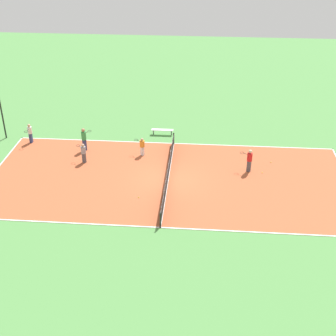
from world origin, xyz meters
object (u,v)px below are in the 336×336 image
Objects in this scene: player_center_orange at (142,146)px; player_far_white at (30,132)px; player_coach_red at (249,159)px; player_baseline_gray at (83,152)px; tennis_ball_midcourt at (262,173)px; tennis_ball_near_net at (139,197)px; tennis_net at (168,173)px; player_far_green at (84,138)px; bench at (162,130)px; fence_post_back_right at (3,118)px; tennis_ball_left_sideline at (271,162)px.

player_far_white is (1.41, 9.06, 0.10)m from player_center_orange.
player_coach_red is (-3.24, -16.86, 0.09)m from player_far_white.
player_baseline_gray is 22.06× the size of tennis_ball_midcourt.
player_far_white is at bearing 52.83° from tennis_ball_near_net.
tennis_ball_midcourt is at bearing -160.33° from player_coach_red.
player_far_white reaches higher than player_center_orange.
tennis_ball_midcourt is (-0.53, -12.86, -0.82)m from player_baseline_gray.
tennis_net is 6.95× the size of player_far_white.
player_far_green is 26.97× the size of tennis_ball_midcourt.
player_baseline_gray is at bearing 44.52° from bench.
fence_post_back_right reaches higher than tennis_net.
player_far_green is 0.52× the size of fence_post_back_right.
tennis_ball_midcourt is 1.00× the size of tennis_ball_left_sideline.
player_far_white reaches higher than tennis_net.
tennis_net is 161.10× the size of tennis_ball_near_net.
player_far_white is 18.71m from tennis_ball_left_sideline.
player_center_orange is 0.90× the size of player_far_white.
player_coach_red is (1.54, -5.58, 0.50)m from tennis_net.
player_far_green is at bearing 86.57° from tennis_ball_left_sideline.
player_center_orange is at bearing 87.51° from tennis_ball_left_sideline.
player_baseline_gray is at bearing 64.99° from player_far_white.
player_far_green is (2.26, 12.29, 0.08)m from player_coach_red.
bench is 26.27× the size of tennis_ball_midcourt.
tennis_net reaches higher than tennis_ball_near_net.
tennis_net is at bearing 44.48° from player_coach_red.
tennis_ball_near_net is at bearing 121.11° from tennis_ball_left_sideline.
fence_post_back_right reaches higher than player_coach_red.
player_coach_red is 19.59m from fence_post_back_right.
player_baseline_gray is at bearing 46.41° from tennis_ball_near_net.
player_coach_red reaches higher than player_center_orange.
bench is 8.67m from player_coach_red.
player_far_green reaches higher than player_coach_red.
player_baseline_gray is at bearing 73.16° from tennis_net.
player_coach_red is 1.37m from tennis_ball_midcourt.
tennis_ball_near_net is at bearing 145.81° from tennis_net.
player_coach_red is 25.19× the size of tennis_ball_near_net.
player_coach_red is at bearing 84.14° from player_far_white.
player_far_green is at bearing -39.06° from player_baseline_gray.
player_center_orange is at bearing -60.97° from player_far_green.
player_far_green is (0.43, 4.48, 0.27)m from player_center_orange.
tennis_ball_near_net is at bearing 115.15° from tennis_ball_midcourt.
player_coach_red is (-0.37, -11.90, 0.14)m from player_baseline_gray.
fence_post_back_right is (3.55, 7.28, 0.90)m from player_baseline_gray.
tennis_ball_left_sideline is at bearing 153.66° from bench.
player_center_orange is 8.02m from player_coach_red.
tennis_ball_near_net is (-7.27, -9.58, -0.86)m from player_far_white.
tennis_net is 5.81m from player_coach_red.
player_baseline_gray is 8.15m from fence_post_back_right.
fence_post_back_right is at bearing 17.51° from player_coach_red.
bench is 9.61m from tennis_ball_near_net.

